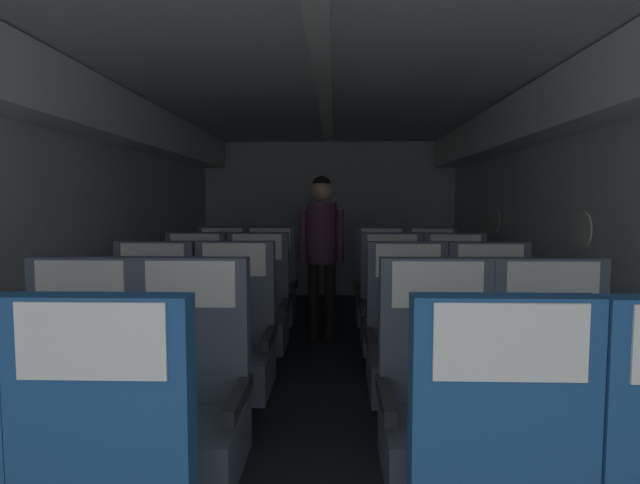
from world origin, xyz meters
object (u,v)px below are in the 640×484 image
at_px(seat_c_left_aisle, 232,348).
at_px(seat_d_right_window, 393,316).
at_px(seat_b_right_window, 440,413).
at_px(seat_e_right_aisle, 433,295).
at_px(seat_d_left_aisle, 256,315).
at_px(seat_d_right_aisle, 457,317).
at_px(seat_b_left_aisle, 186,412).
at_px(seat_c_left_window, 149,349).
at_px(seat_b_right_aisle, 558,414).
at_px(seat_c_right_window, 409,351).
at_px(flight_attendant, 322,240).
at_px(seat_b_left_window, 73,410).
at_px(seat_d_left_window, 193,315).
at_px(seat_e_left_aisle, 269,294).
at_px(seat_e_right_window, 382,295).
at_px(seat_c_right_aisle, 493,352).
at_px(seat_e_left_window, 220,294).

height_order(seat_c_left_aisle, seat_d_right_window, same).
distance_m(seat_b_right_window, seat_e_right_aisle, 2.75).
bearing_deg(seat_d_left_aisle, seat_d_right_aisle, -0.58).
bearing_deg(seat_b_left_aisle, seat_c_left_window, 118.37).
bearing_deg(seat_b_right_aisle, seat_c_right_window, 118.50).
bearing_deg(seat_d_right_window, flight_attendant, 119.24).
relative_size(seat_b_left_window, seat_c_right_window, 1.00).
distance_m(seat_b_left_window, seat_b_left_aisle, 0.48).
xyz_separation_m(seat_b_left_aisle, seat_d_right_window, (1.06, 1.83, 0.00)).
bearing_deg(flight_attendant, seat_b_right_aisle, -84.81).
relative_size(seat_d_right_aisle, seat_d_right_window, 1.00).
bearing_deg(seat_c_left_aisle, seat_d_left_aisle, 89.82).
distance_m(seat_b_right_window, seat_d_left_window, 2.37).
bearing_deg(seat_e_left_aisle, seat_e_right_aisle, 0.47).
relative_size(seat_b_right_aisle, seat_e_right_aisle, 1.00).
xyz_separation_m(seat_e_right_aisle, seat_e_right_window, (-0.48, -0.01, 0.00)).
relative_size(seat_c_right_window, flight_attendant, 0.69).
height_order(seat_c_left_window, seat_c_right_aisle, same).
bearing_deg(seat_c_left_window, seat_d_right_window, 30.66).
distance_m(seat_c_right_window, seat_d_right_aisle, 1.03).
height_order(seat_b_right_aisle, seat_d_left_aisle, same).
bearing_deg(seat_d_left_aisle, seat_b_right_aisle, -49.75).
distance_m(seat_b_right_window, seat_d_right_aisle, 1.86).
height_order(seat_b_right_aisle, seat_c_left_aisle, same).
bearing_deg(flight_attendant, seat_d_left_window, -148.62).
distance_m(seat_b_left_window, seat_c_left_window, 0.91).
distance_m(seat_b_right_window, seat_e_left_window, 3.12).
xyz_separation_m(seat_c_left_aisle, seat_c_right_window, (1.05, -0.02, 0.00)).
height_order(seat_b_right_aisle, seat_e_right_window, same).
distance_m(seat_c_right_aisle, seat_e_right_window, 1.88).
relative_size(seat_e_left_window, flight_attendant, 0.69).
relative_size(seat_c_right_aisle, seat_e_right_window, 1.00).
relative_size(seat_b_left_window, seat_d_right_aisle, 1.00).
bearing_deg(seat_d_right_aisle, seat_c_right_aisle, -90.30).
bearing_deg(seat_c_left_window, seat_b_right_aisle, -23.60).
relative_size(seat_d_right_aisle, flight_attendant, 0.69).
relative_size(seat_c_left_aisle, seat_d_left_aisle, 1.00).
bearing_deg(seat_b_left_aisle, flight_attendant, 80.29).
bearing_deg(seat_b_left_window, seat_d_right_window, 49.80).
bearing_deg(seat_d_left_window, seat_c_right_aisle, -24.54).
height_order(seat_e_left_window, seat_e_right_window, same).
relative_size(seat_b_right_aisle, seat_d_right_window, 1.00).
distance_m(seat_b_right_aisle, seat_e_left_window, 3.38).
relative_size(seat_b_right_aisle, seat_e_left_window, 1.00).
relative_size(seat_d_left_window, seat_e_left_aisle, 1.00).
height_order(seat_b_right_window, seat_e_left_aisle, same).
xyz_separation_m(seat_b_left_aisle, seat_b_right_window, (1.05, 0.02, 0.00)).
relative_size(seat_b_right_aisle, seat_e_left_aisle, 1.00).
distance_m(seat_c_left_aisle, seat_c_right_aisle, 1.54).
bearing_deg(seat_b_left_aisle, seat_d_left_window, 104.80).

